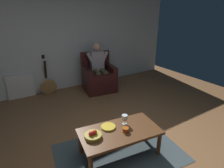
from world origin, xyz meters
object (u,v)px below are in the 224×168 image
(coffee_table, at_px, (120,134))
(wine_glass_near, at_px, (125,118))
(person_seated, at_px, (99,66))
(candle_jar, at_px, (126,130))
(fruit_bowl, at_px, (93,135))
(armchair, at_px, (99,78))
(guitar, at_px, (48,85))
(decorative_dish, at_px, (108,127))

(coffee_table, bearing_deg, wine_glass_near, -146.91)
(person_seated, relative_size, candle_jar, 14.01)
(coffee_table, relative_size, fruit_bowl, 5.13)
(armchair, bearing_deg, candle_jar, 79.55)
(guitar, relative_size, fruit_bowl, 4.24)
(wine_glass_near, height_order, fruit_bowl, wine_glass_near)
(person_seated, distance_m, candle_jar, 2.50)
(person_seated, xyz_separation_m, candle_jar, (0.81, 2.35, -0.25))
(armchair, xyz_separation_m, guitar, (1.23, -0.45, -0.12))
(fruit_bowl, xyz_separation_m, candle_jar, (-0.45, 0.13, -0.00))
(armchair, height_order, person_seated, person_seated)
(coffee_table, relative_size, wine_glass_near, 7.91)
(wine_glass_near, height_order, decorative_dish, wine_glass_near)
(fruit_bowl, bearing_deg, coffee_table, 170.83)
(person_seated, relative_size, coffee_table, 1.05)
(person_seated, height_order, coffee_table, person_seated)
(armchair, bearing_deg, fruit_bowl, 69.17)
(fruit_bowl, bearing_deg, armchair, -119.30)
(candle_jar, bearing_deg, armchair, -108.92)
(person_seated, xyz_separation_m, guitar, (1.23, -0.48, -0.46))
(person_seated, height_order, candle_jar, person_seated)
(guitar, height_order, candle_jar, guitar)
(coffee_table, bearing_deg, armchair, -110.67)
(candle_jar, bearing_deg, wine_glass_near, -120.45)
(candle_jar, bearing_deg, guitar, -81.57)
(coffee_table, height_order, guitar, guitar)
(guitar, height_order, wine_glass_near, guitar)
(coffee_table, xyz_separation_m, decorative_dish, (0.10, -0.15, 0.07))
(armchair, relative_size, candle_jar, 11.13)
(armchair, xyz_separation_m, coffee_table, (0.87, 2.32, 0.00))
(armchair, relative_size, wine_glass_near, 6.60)
(coffee_table, relative_size, decorative_dish, 5.69)
(person_seated, height_order, fruit_bowl, person_seated)
(fruit_bowl, relative_size, candle_jar, 2.60)
(guitar, xyz_separation_m, decorative_dish, (-0.26, 2.61, 0.19))
(wine_glass_near, distance_m, candle_jar, 0.21)
(wine_glass_near, xyz_separation_m, decorative_dish, (0.26, -0.05, -0.09))
(person_seated, xyz_separation_m, fruit_bowl, (1.26, 2.22, -0.25))
(fruit_bowl, relative_size, decorative_dish, 1.11)
(fruit_bowl, height_order, candle_jar, fruit_bowl)
(coffee_table, distance_m, candle_jar, 0.12)
(armchair, height_order, decorative_dish, armchair)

